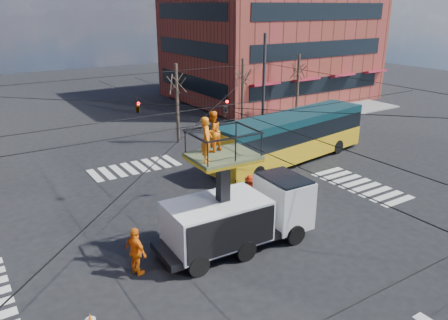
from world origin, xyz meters
TOP-DOWN VIEW (x-y plane):
  - ground at (0.00, 0.00)m, footprint 120.00×120.00m
  - sidewalk_ne at (21.00, 21.00)m, footprint 18.00×18.00m
  - crosswalks at (0.00, 0.00)m, footprint 22.40×22.40m
  - building_ne at (21.98, 23.98)m, footprint 20.06×16.06m
  - overhead_network at (-0.07, 0.40)m, footprint 24.24×24.24m
  - tree_a at (5.00, 13.50)m, footprint 2.00×2.00m
  - tree_b at (11.00, 13.50)m, footprint 2.00×2.00m
  - tree_c at (17.00, 13.50)m, footprint 2.00×2.00m
  - utility_truck at (0.16, -1.67)m, footprint 7.09×2.90m
  - city_bus at (9.42, 5.57)m, footprint 12.61×4.29m
  - worker_ground at (-4.45, -1.35)m, footprint 0.80×1.27m
  - flagger at (2.88, 1.17)m, footprint 1.17×1.32m

SIDE VIEW (x-z plane):
  - ground at x=0.00m, z-range 0.00..0.00m
  - crosswalks at x=0.00m, z-range 0.00..0.02m
  - sidewalk_ne at x=21.00m, z-range 0.00..0.12m
  - flagger at x=2.88m, z-range 0.00..1.78m
  - worker_ground at x=-4.45m, z-range 0.00..2.01m
  - city_bus at x=9.42m, z-range 0.13..3.33m
  - utility_truck at x=0.16m, z-range -1.04..5.08m
  - overhead_network at x=-0.07m, z-range 0.29..8.29m
  - tree_a at x=5.00m, z-range 1.63..7.63m
  - tree_b at x=11.00m, z-range 1.63..7.63m
  - tree_c at x=17.00m, z-range 1.63..7.63m
  - building_ne at x=21.98m, z-range 0.00..14.00m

